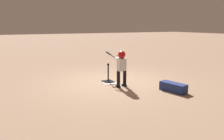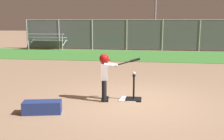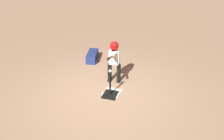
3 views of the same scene
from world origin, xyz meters
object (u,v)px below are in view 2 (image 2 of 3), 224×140
(baseball, at_px, (134,73))
(equipment_bag, at_px, (42,107))
(batter_child, at_px, (105,71))
(bleachers_far_right, at_px, (142,42))
(batting_tee, at_px, (134,96))
(bleachers_center, at_px, (51,41))

(baseball, relative_size, equipment_bag, 0.09)
(batter_child, distance_m, equipment_bag, 1.82)
(bleachers_far_right, bearing_deg, equipment_bag, -97.14)
(batting_tee, height_order, bleachers_center, bleachers_center)
(bleachers_far_right, bearing_deg, batter_child, -92.39)
(bleachers_center, height_order, bleachers_far_right, bleachers_center)
(baseball, xyz_separation_m, equipment_bag, (-1.96, -1.29, -0.58))
(baseball, bearing_deg, batting_tee, -90.00)
(batter_child, relative_size, bleachers_center, 0.45)
(batter_child, distance_m, bleachers_far_right, 13.05)
(batting_tee, height_order, equipment_bag, batting_tee)
(equipment_bag, bearing_deg, baseball, 20.78)
(baseball, relative_size, bleachers_center, 0.03)
(bleachers_center, relative_size, equipment_bag, 3.24)
(baseball, distance_m, equipment_bag, 2.41)
(bleachers_center, bearing_deg, bleachers_far_right, 8.12)
(batter_child, relative_size, baseball, 16.42)
(batting_tee, relative_size, bleachers_far_right, 0.22)
(baseball, distance_m, bleachers_center, 13.80)
(batting_tee, bearing_deg, equipment_bag, -146.67)
(baseball, distance_m, bleachers_far_right, 12.92)
(baseball, bearing_deg, bleachers_center, 119.93)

